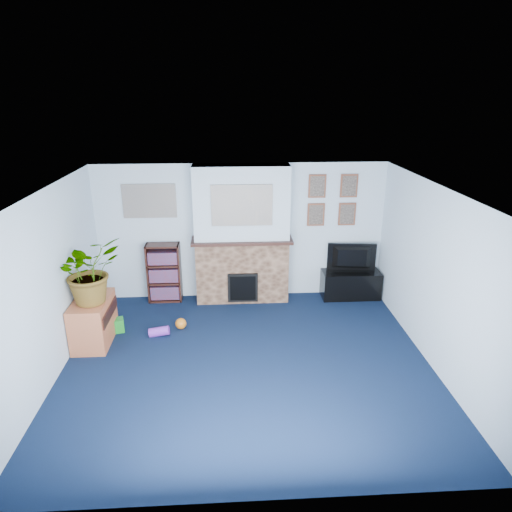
{
  "coord_description": "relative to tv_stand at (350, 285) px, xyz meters",
  "views": [
    {
      "loc": [
        -0.2,
        -5.4,
        3.55
      ],
      "look_at": [
        0.17,
        0.9,
        1.24
      ],
      "focal_mm": 32.0,
      "sensor_mm": 36.0,
      "label": 1
    }
  ],
  "objects": [
    {
      "name": "portrait_bl",
      "position": [
        -0.65,
        0.2,
        1.27
      ],
      "size": [
        0.3,
        0.03,
        0.4
      ],
      "primitive_type": "cube",
      "color": "brown",
      "rests_on": "wall_back"
    },
    {
      "name": "portrait_tl",
      "position": [
        -0.65,
        0.2,
        1.77
      ],
      "size": [
        0.3,
        0.03,
        0.4
      ],
      "primitive_type": "cube",
      "color": "brown",
      "rests_on": "wall_back"
    },
    {
      "name": "wall_right",
      "position": [
        0.55,
        -2.03,
        0.97
      ],
      "size": [
        0.04,
        4.5,
        2.4
      ],
      "primitive_type": "cube",
      "color": "silver",
      "rests_on": "ground"
    },
    {
      "name": "tv_stand",
      "position": [
        0.0,
        0.0,
        0.0
      ],
      "size": [
        1.03,
        0.43,
        0.49
      ],
      "primitive_type": "cube",
      "color": "black",
      "rests_on": "ground"
    },
    {
      "name": "sideboard",
      "position": [
        -4.19,
        -1.31,
        0.12
      ],
      "size": [
        0.49,
        0.88,
        0.68
      ],
      "primitive_type": "cube",
      "color": "#BA603B",
      "rests_on": "ground"
    },
    {
      "name": "chimney_breast",
      "position": [
        -1.95,
        0.02,
        0.96
      ],
      "size": [
        1.72,
        0.5,
        2.4
      ],
      "color": "brown",
      "rests_on": "ground"
    },
    {
      "name": "collage_main",
      "position": [
        -1.95,
        -0.19,
        1.56
      ],
      "size": [
        1.0,
        0.03,
        0.68
      ],
      "primitive_type": "cube",
      "color": "gray",
      "rests_on": "chimney_breast"
    },
    {
      "name": "wall_back",
      "position": [
        -1.95,
        0.22,
        0.97
      ],
      "size": [
        5.0,
        0.04,
        2.4
      ],
      "primitive_type": "cube",
      "color": "silver",
      "rests_on": "ground"
    },
    {
      "name": "wall_left",
      "position": [
        -4.45,
        -2.03,
        0.97
      ],
      "size": [
        0.04,
        4.5,
        2.4
      ],
      "primitive_type": "cube",
      "color": "silver",
      "rests_on": "ground"
    },
    {
      "name": "mantel_clock",
      "position": [
        -2.01,
        -0.03,
        1.0
      ],
      "size": [
        0.09,
        0.05,
        0.13
      ],
      "primitive_type": "cube",
      "color": "gold",
      "rests_on": "chimney_breast"
    },
    {
      "name": "floor",
      "position": [
        -1.95,
        -2.03,
        -0.22
      ],
      "size": [
        5.0,
        4.5,
        0.01
      ],
      "primitive_type": "cube",
      "color": "#0D1A34",
      "rests_on": "ground"
    },
    {
      "name": "collage_left",
      "position": [
        -3.5,
        0.21,
        1.55
      ],
      "size": [
        0.9,
        0.03,
        0.58
      ],
      "primitive_type": "cube",
      "color": "gray",
      "rests_on": "wall_back"
    },
    {
      "name": "potted_plant",
      "position": [
        -4.14,
        -1.36,
        0.94
      ],
      "size": [
        1.13,
        1.13,
        0.95
      ],
      "primitive_type": "imported",
      "rotation": [
        0.0,
        0.0,
        0.77
      ],
      "color": "#26661E",
      "rests_on": "sideboard"
    },
    {
      "name": "mantel_can",
      "position": [
        -1.25,
        -0.03,
        0.99
      ],
      "size": [
        0.06,
        0.06,
        0.12
      ],
      "primitive_type": "cylinder",
      "color": "#198C26",
      "rests_on": "chimney_breast"
    },
    {
      "name": "toy_block",
      "position": [
        -3.92,
        -1.03,
        -0.11
      ],
      "size": [
        0.21,
        0.21,
        0.21
      ],
      "primitive_type": "cube",
      "rotation": [
        0.0,
        0.0,
        0.27
      ],
      "color": "#198C26",
      "rests_on": "ground"
    },
    {
      "name": "toy_ball",
      "position": [
        -2.95,
        -1.0,
        -0.13
      ],
      "size": [
        0.18,
        0.18,
        0.18
      ],
      "primitive_type": "sphere",
      "color": "orange",
      "rests_on": "ground"
    },
    {
      "name": "mantel_candle",
      "position": [
        -1.65,
        -0.03,
        1.01
      ],
      "size": [
        0.05,
        0.05,
        0.15
      ],
      "primitive_type": "cylinder",
      "color": "#B2BFC6",
      "rests_on": "chimney_breast"
    },
    {
      "name": "bookshelf",
      "position": [
        -3.32,
        0.08,
        0.28
      ],
      "size": [
        0.58,
        0.28,
        1.05
      ],
      "color": "black",
      "rests_on": "ground"
    },
    {
      "name": "toy_tube",
      "position": [
        -3.26,
        -1.21,
        -0.15
      ],
      "size": [
        0.32,
        0.14,
        0.18
      ],
      "primitive_type": "cylinder",
      "rotation": [
        0.0,
        1.43,
        0.0
      ],
      "color": "purple",
      "rests_on": "ground"
    },
    {
      "name": "portrait_tr",
      "position": [
        -0.1,
        0.2,
        1.77
      ],
      "size": [
        0.3,
        0.03,
        0.4
      ],
      "primitive_type": "cube",
      "color": "brown",
      "rests_on": "wall_back"
    },
    {
      "name": "ceiling",
      "position": [
        -1.95,
        -2.03,
        2.17
      ],
      "size": [
        5.0,
        4.5,
        0.01
      ],
      "primitive_type": "cube",
      "color": "white",
      "rests_on": "wall_back"
    },
    {
      "name": "portrait_br",
      "position": [
        -0.1,
        0.2,
        1.27
      ],
      "size": [
        0.3,
        0.03,
        0.4
      ],
      "primitive_type": "cube",
      "color": "brown",
      "rests_on": "wall_back"
    },
    {
      "name": "wall_front",
      "position": [
        -1.95,
        -4.28,
        0.97
      ],
      "size": [
        5.0,
        0.04,
        2.4
      ],
      "primitive_type": "cube",
      "color": "silver",
      "rests_on": "ground"
    },
    {
      "name": "television",
      "position": [
        -0.0,
        0.02,
        0.51
      ],
      "size": [
        0.87,
        0.21,
        0.5
      ],
      "primitive_type": "imported",
      "rotation": [
        0.0,
        0.0,
        3.03
      ],
      "color": "black",
      "rests_on": "tv_stand"
    },
    {
      "name": "green_crate",
      "position": [
        -4.25,
        -1.03,
        -0.08
      ],
      "size": [
        0.41,
        0.35,
        0.29
      ],
      "primitive_type": "cube",
      "rotation": [
        0.0,
        0.0,
        -0.19
      ],
      "color": "#198C26",
      "rests_on": "ground"
    },
    {
      "name": "mantel_teddy",
      "position": [
        -2.47,
        -0.03,
        0.99
      ],
      "size": [
        0.13,
        0.13,
        0.13
      ],
      "primitive_type": "sphere",
      "color": "gray",
      "rests_on": "chimney_breast"
    }
  ]
}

